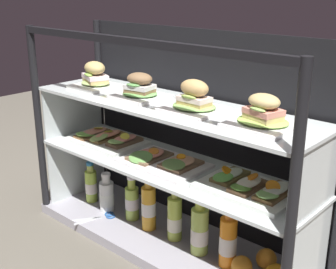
{
  "coord_description": "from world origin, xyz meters",
  "views": [
    {
      "loc": [
        1.14,
        -1.26,
        1.07
      ],
      "look_at": [
        0.0,
        0.0,
        0.5
      ],
      "focal_mm": 48.59,
      "sensor_mm": 36.0,
      "label": 1
    }
  ],
  "objects": [
    {
      "name": "juice_bottle_front_right_end",
      "position": [
        -0.5,
        -0.01,
        0.13
      ],
      "size": [
        0.06,
        0.06,
        0.2
      ],
      "color": "#B4D947",
      "rests_on": "case_base_deck"
    },
    {
      "name": "open_sandwich_tray_far_left",
      "position": [
        0.38,
        -0.0,
        0.39
      ],
      "size": [
        0.34,
        0.23,
        0.07
      ],
      "color": "white",
      "rests_on": "shelf_lower_glass"
    },
    {
      "name": "orange_fruit_rolled_forward",
      "position": [
        0.39,
        -0.03,
        0.08
      ],
      "size": [
        0.08,
        0.08,
        0.08
      ],
      "primitive_type": "sphere",
      "color": "orange",
      "rests_on": "case_base_deck"
    },
    {
      "name": "riser_upper_tier",
      "position": [
        0.0,
        0.0,
        0.49
      ],
      "size": [
        1.24,
        0.33,
        0.24
      ],
      "color": "silver",
      "rests_on": "shelf_lower_glass"
    },
    {
      "name": "juice_bottle_back_left",
      "position": [
        -0.1,
        -0.01,
        0.15
      ],
      "size": [
        0.06,
        0.06,
        0.24
      ],
      "color": "gold",
      "rests_on": "case_base_deck"
    },
    {
      "name": "open_sandwich_tray_near_left_corner",
      "position": [
        -0.38,
        0.0,
        0.39
      ],
      "size": [
        0.34,
        0.23,
        0.06
      ],
      "color": "white",
      "rests_on": "shelf_lower_glass"
    },
    {
      "name": "shelf_lower_glass",
      "position": [
        0.0,
        0.0,
        0.37
      ],
      "size": [
        1.26,
        0.35,
        0.01
      ],
      "primitive_type": "cube",
      "color": "silver",
      "rests_on": "riser_lower_tier"
    },
    {
      "name": "plated_roll_sandwich_left_of_center",
      "position": [
        0.14,
        -0.02,
        0.67
      ],
      "size": [
        0.2,
        0.2,
        0.12
      ],
      "color": "white",
      "rests_on": "shelf_upper_glass"
    },
    {
      "name": "juice_bottle_near_post",
      "position": [
        0.31,
        -0.01,
        0.15
      ],
      "size": [
        0.07,
        0.07,
        0.26
      ],
      "color": "orange",
      "rests_on": "case_base_deck"
    },
    {
      "name": "juice_bottle_front_middle",
      "position": [
        -0.22,
        -0.0,
        0.13
      ],
      "size": [
        0.06,
        0.06,
        0.21
      ],
      "color": "#B1D653",
      "rests_on": "case_base_deck"
    },
    {
      "name": "shelf_upper_glass",
      "position": [
        0.0,
        0.0,
        0.62
      ],
      "size": [
        1.26,
        0.35,
        0.01
      ],
      "primitive_type": "cube",
      "color": "silver",
      "rests_on": "riser_upper_tier"
    },
    {
      "name": "juice_bottle_back_right",
      "position": [
        0.04,
        0.0,
        0.14
      ],
      "size": [
        0.06,
        0.06,
        0.24
      ],
      "color": "#B6CD49",
      "rests_on": "case_base_deck"
    },
    {
      "name": "case_frame",
      "position": [
        0.0,
        0.11,
        0.49
      ],
      "size": [
        1.31,
        0.4,
        0.9
      ],
      "color": "black",
      "rests_on": "ground"
    },
    {
      "name": "plated_roll_sandwich_near_right_corner",
      "position": [
        -0.13,
        -0.02,
        0.66
      ],
      "size": [
        0.19,
        0.19,
        0.11
      ],
      "color": "white",
      "rests_on": "shelf_upper_glass"
    },
    {
      "name": "kitchen_scissors",
      "position": [
        -0.32,
        -0.08,
        0.05
      ],
      "size": [
        0.14,
        0.2,
        0.01
      ],
      "color": "silver",
      "rests_on": "case_base_deck"
    },
    {
      "name": "riser_lower_tier",
      "position": [
        0.0,
        0.0,
        0.2
      ],
      "size": [
        1.24,
        0.33,
        0.32
      ],
      "color": "silver",
      "rests_on": "case_base_deck"
    },
    {
      "name": "orange_fruit_near_left_post",
      "position": [
        0.43,
        0.07,
        0.08
      ],
      "size": [
        0.08,
        0.08,
        0.08
      ],
      "primitive_type": "sphere",
      "color": "orange",
      "rests_on": "case_base_deck"
    },
    {
      "name": "plated_roll_sandwich_right_of_center",
      "position": [
        0.43,
        -0.02,
        0.66
      ],
      "size": [
        0.21,
        0.21,
        0.11
      ],
      "color": "white",
      "rests_on": "shelf_upper_glass"
    },
    {
      "name": "plated_roll_sandwich_near_left_corner",
      "position": [
        -0.42,
        -0.01,
        0.67
      ],
      "size": [
        0.18,
        0.18,
        0.12
      ],
      "color": "white",
      "rests_on": "shelf_upper_glass"
    },
    {
      "name": "ground_plane",
      "position": [
        0.0,
        0.0,
        -0.01
      ],
      "size": [
        6.0,
        6.0,
        0.02
      ],
      "primitive_type": "cube",
      "color": "#5F594E",
      "rests_on": "ground"
    },
    {
      "name": "case_base_deck",
      "position": [
        0.0,
        0.0,
        0.02
      ],
      "size": [
        1.31,
        0.4,
        0.04
      ],
      "primitive_type": "cube",
      "color": "#9F9CA6",
      "rests_on": "ground"
    },
    {
      "name": "juice_bottle_back_center",
      "position": [
        -0.36,
        -0.03,
        0.12
      ],
      "size": [
        0.07,
        0.07,
        0.19
      ],
      "color": "white",
      "rests_on": "case_base_deck"
    },
    {
      "name": "juice_bottle_front_fourth",
      "position": [
        0.18,
        -0.01,
        0.14
      ],
      "size": [
        0.07,
        0.07,
        0.25
      ],
      "color": "#B0CD55",
      "rests_on": "case_base_deck"
    },
    {
      "name": "open_sandwich_tray_mid_left",
      "position": [
        -0.01,
        -0.02,
        0.39
      ],
      "size": [
        0.34,
        0.23,
        0.05
      ],
      "color": "white",
      "rests_on": "shelf_lower_glass"
    }
  ]
}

